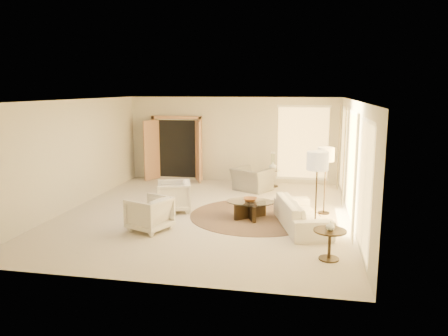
% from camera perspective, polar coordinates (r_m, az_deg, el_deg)
% --- Properties ---
extents(room, '(7.04, 8.04, 2.83)m').
position_cam_1_polar(room, '(10.63, -2.53, 1.27)').
color(room, beige).
rests_on(room, ground).
extents(windows_right, '(0.10, 6.40, 2.40)m').
position_cam_1_polar(windows_right, '(10.50, 16.25, 0.49)').
color(windows_right, '#FFCB66').
rests_on(windows_right, room).
extents(window_back_corner, '(1.70, 0.10, 2.40)m').
position_cam_1_polar(window_back_corner, '(14.27, 10.27, 3.24)').
color(window_back_corner, '#FFCB66').
rests_on(window_back_corner, room).
extents(curtains_right, '(0.06, 5.20, 2.60)m').
position_cam_1_polar(curtains_right, '(11.39, 15.58, 1.01)').
color(curtains_right, tan).
rests_on(curtains_right, room).
extents(french_doors, '(1.95, 0.66, 2.16)m').
position_cam_1_polar(french_doors, '(14.82, -6.24, 2.50)').
color(french_doors, tan).
rests_on(french_doors, room).
extents(area_rug, '(3.58, 3.58, 0.01)m').
position_cam_1_polar(area_rug, '(10.79, 4.08, -6.20)').
color(area_rug, '#3B281D').
rests_on(area_rug, room).
extents(sofa, '(1.40, 2.32, 0.63)m').
position_cam_1_polar(sofa, '(9.96, 10.13, -5.89)').
color(sofa, silver).
rests_on(sofa, room).
extents(armchair_left, '(0.98, 1.01, 0.84)m').
position_cam_1_polar(armchair_left, '(11.15, -6.61, -3.48)').
color(armchair_left, silver).
rests_on(armchair_left, room).
extents(armchair_right, '(1.00, 1.03, 0.82)m').
position_cam_1_polar(armchair_right, '(9.73, -9.73, -5.68)').
color(armchair_right, silver).
rests_on(armchair_right, room).
extents(accent_chair, '(1.27, 1.13, 0.93)m').
position_cam_1_polar(accent_chair, '(13.31, 3.66, -0.98)').
color(accent_chair, gray).
rests_on(accent_chair, room).
extents(coffee_table, '(1.41, 1.41, 0.42)m').
position_cam_1_polar(coffee_table, '(10.50, 3.44, -5.19)').
color(coffee_table, black).
rests_on(coffee_table, room).
extents(end_table, '(0.59, 0.59, 0.56)m').
position_cam_1_polar(end_table, '(8.22, 13.64, -9.04)').
color(end_table, black).
rests_on(end_table, room).
extents(side_table, '(0.47, 0.47, 0.54)m').
position_cam_1_polar(side_table, '(13.92, 6.37, -1.09)').
color(side_table, '#2D231A').
rests_on(side_table, room).
extents(floor_lamp_near, '(0.40, 0.40, 1.66)m').
position_cam_1_polar(floor_lamp_near, '(10.93, 13.17, 1.36)').
color(floor_lamp_near, '#2D231A').
rests_on(floor_lamp_near, room).
extents(floor_lamp_far, '(0.44, 0.44, 1.82)m').
position_cam_1_polar(floor_lamp_far, '(9.02, 12.10, 0.40)').
color(floor_lamp_far, '#2D231A').
rests_on(floor_lamp_far, room).
extents(bowl, '(0.35, 0.35, 0.08)m').
position_cam_1_polar(bowl, '(10.44, 3.45, -4.13)').
color(bowl, brown).
rests_on(bowl, coffee_table).
extents(end_vase, '(0.21, 0.21, 0.16)m').
position_cam_1_polar(end_vase, '(8.14, 13.71, -7.35)').
color(end_vase, white).
rests_on(end_vase, end_table).
extents(side_vase, '(0.30, 0.30, 0.25)m').
position_cam_1_polar(side_vase, '(13.86, 6.39, 0.28)').
color(side_vase, white).
rests_on(side_vase, side_table).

